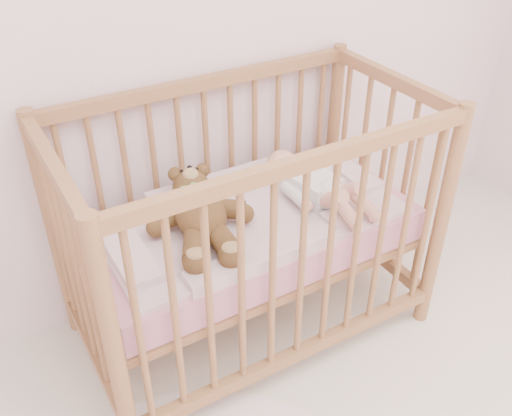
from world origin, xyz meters
TOP-DOWN VIEW (x-y plane):
  - crib at (0.21, 1.60)m, footprint 1.36×0.76m
  - mattress at (0.21, 1.60)m, footprint 1.22×0.62m
  - blanket at (0.21, 1.60)m, footprint 1.10×0.58m
  - baby at (0.48, 1.58)m, footprint 0.37×0.61m
  - teddy_bear at (0.01, 1.58)m, footprint 0.53×0.65m

SIDE VIEW (x-z plane):
  - mattress at x=0.21m, z-range 0.42..0.55m
  - crib at x=0.21m, z-range 0.00..1.00m
  - blanket at x=0.21m, z-range 0.53..0.59m
  - baby at x=0.48m, z-range 0.57..0.70m
  - teddy_bear at x=0.01m, z-range 0.57..0.72m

